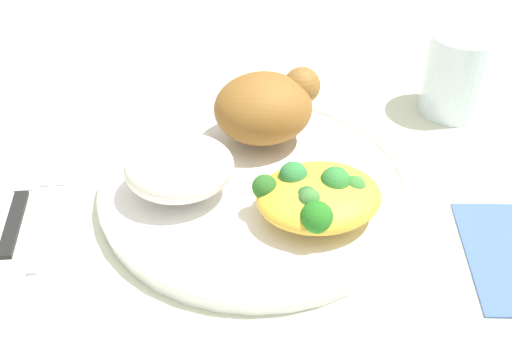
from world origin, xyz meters
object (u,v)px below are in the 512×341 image
(knife, at_px, (22,190))
(water_glass, at_px, (458,73))
(rice_pile, at_px, (179,166))
(mac_cheese_with_broccoli, at_px, (317,196))
(napkin, at_px, (512,256))
(fork, at_px, (47,205))
(roasted_chicken, at_px, (266,106))
(plate, at_px, (256,188))

(knife, xyz_separation_m, water_glass, (0.43, 0.06, 0.04))
(rice_pile, bearing_deg, mac_cheese_with_broccoli, -26.29)
(knife, xyz_separation_m, napkin, (0.39, -0.15, -0.00))
(rice_pile, relative_size, fork, 0.64)
(roasted_chicken, relative_size, knife, 0.53)
(fork, bearing_deg, knife, 133.70)
(water_glass, bearing_deg, fork, -168.43)
(fork, height_order, knife, knife)
(rice_pile, xyz_separation_m, mac_cheese_with_broccoli, (0.11, -0.05, -0.00))
(fork, distance_m, knife, 0.03)
(rice_pile, bearing_deg, fork, 171.81)
(plate, bearing_deg, fork, 174.06)
(mac_cheese_with_broccoli, height_order, water_glass, water_glass)
(roasted_chicken, xyz_separation_m, fork, (-0.20, -0.04, -0.05))
(plate, bearing_deg, napkin, -30.36)
(fork, height_order, water_glass, water_glass)
(knife, bearing_deg, roasted_chicken, 5.24)
(mac_cheese_with_broccoli, xyz_separation_m, napkin, (0.15, -0.06, -0.03))
(plate, bearing_deg, rice_pile, 178.10)
(water_glass, bearing_deg, rice_pile, -161.04)
(mac_cheese_with_broccoli, distance_m, napkin, 0.16)
(rice_pile, height_order, napkin, rice_pile)
(roasted_chicken, height_order, rice_pile, roasted_chicken)
(rice_pile, relative_size, water_glass, 1.06)
(napkin, bearing_deg, mac_cheese_with_broccoli, 157.85)
(roasted_chicken, relative_size, rice_pile, 1.10)
(rice_pile, height_order, fork, rice_pile)
(plate, relative_size, fork, 1.91)
(roasted_chicken, bearing_deg, water_glass, 10.65)
(knife, relative_size, napkin, 1.52)
(plate, bearing_deg, mac_cheese_with_broccoli, -50.76)
(mac_cheese_with_broccoli, distance_m, fork, 0.23)
(water_glass, distance_m, napkin, 0.22)
(knife, bearing_deg, plate, -11.89)
(mac_cheese_with_broccoli, distance_m, knife, 0.26)
(fork, xyz_separation_m, napkin, (0.37, -0.13, -0.00))
(knife, bearing_deg, napkin, -21.33)
(plate, relative_size, mac_cheese_with_broccoli, 2.68)
(plate, bearing_deg, water_glass, 24.34)
(roasted_chicken, bearing_deg, mac_cheese_with_broccoli, -80.17)
(knife, distance_m, water_glass, 0.43)
(fork, relative_size, napkin, 1.14)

